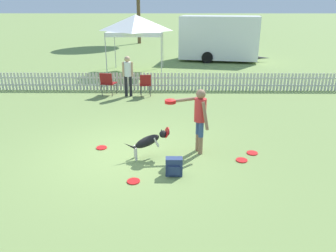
{
  "coord_description": "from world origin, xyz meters",
  "views": [
    {
      "loc": [
        1.05,
        -7.21,
        3.42
      ],
      "look_at": [
        0.97,
        -0.11,
        0.75
      ],
      "focal_mm": 35.0,
      "sensor_mm": 36.0,
      "label": 1
    }
  ],
  "objects_px": {
    "frisbee_near_dog": "(242,160)",
    "backpack_on_grass": "(174,167)",
    "frisbee_midfield": "(133,181)",
    "canopy_tent_main": "(136,25)",
    "spectator_standing": "(128,73)",
    "folding_chair_center": "(108,82)",
    "frisbee_far_scatter": "(102,148)",
    "equipment_trailer": "(219,38)",
    "leaping_dog": "(150,141)",
    "frisbee_near_handler": "(252,153)",
    "handler_person": "(198,114)",
    "folding_chair_blue_left": "(145,83)"
  },
  "relations": [
    {
      "from": "frisbee_near_dog",
      "to": "backpack_on_grass",
      "type": "relative_size",
      "value": 0.67
    },
    {
      "from": "frisbee_midfield",
      "to": "canopy_tent_main",
      "type": "relative_size",
      "value": 0.09
    },
    {
      "from": "spectator_standing",
      "to": "folding_chair_center",
      "type": "bearing_deg",
      "value": -15.19
    },
    {
      "from": "frisbee_near_dog",
      "to": "frisbee_far_scatter",
      "type": "bearing_deg",
      "value": 168.89
    },
    {
      "from": "canopy_tent_main",
      "to": "equipment_trailer",
      "type": "xyz_separation_m",
      "value": [
        4.79,
        3.82,
        -0.99
      ]
    },
    {
      "from": "leaping_dog",
      "to": "backpack_on_grass",
      "type": "xyz_separation_m",
      "value": [
        0.56,
        -0.84,
        -0.24
      ]
    },
    {
      "from": "frisbee_near_handler",
      "to": "frisbee_midfield",
      "type": "xyz_separation_m",
      "value": [
        -2.74,
        -1.38,
        0.0
      ]
    },
    {
      "from": "frisbee_near_dog",
      "to": "handler_person",
      "type": "bearing_deg",
      "value": 155.38
    },
    {
      "from": "canopy_tent_main",
      "to": "frisbee_near_handler",
      "type": "bearing_deg",
      "value": -69.26
    },
    {
      "from": "spectator_standing",
      "to": "backpack_on_grass",
      "type": "bearing_deg",
      "value": 98.59
    },
    {
      "from": "frisbee_far_scatter",
      "to": "equipment_trailer",
      "type": "distance_m",
      "value": 14.43
    },
    {
      "from": "handler_person",
      "to": "frisbee_near_dog",
      "type": "distance_m",
      "value": 1.48
    },
    {
      "from": "frisbee_near_handler",
      "to": "spectator_standing",
      "type": "distance_m",
      "value": 6.41
    },
    {
      "from": "handler_person",
      "to": "frisbee_near_handler",
      "type": "bearing_deg",
      "value": -107.74
    },
    {
      "from": "leaping_dog",
      "to": "backpack_on_grass",
      "type": "bearing_deg",
      "value": 18.88
    },
    {
      "from": "handler_person",
      "to": "frisbee_far_scatter",
      "type": "xyz_separation_m",
      "value": [
        -2.38,
        0.2,
        -0.98
      ]
    },
    {
      "from": "frisbee_far_scatter",
      "to": "folding_chair_blue_left",
      "type": "height_order",
      "value": "folding_chair_blue_left"
    },
    {
      "from": "frisbee_near_dog",
      "to": "equipment_trailer",
      "type": "xyz_separation_m",
      "value": [
        1.33,
        14.22,
        1.41
      ]
    },
    {
      "from": "frisbee_near_dog",
      "to": "frisbee_far_scatter",
      "type": "relative_size",
      "value": 1.0
    },
    {
      "from": "handler_person",
      "to": "frisbee_near_dog",
      "type": "height_order",
      "value": "handler_person"
    },
    {
      "from": "canopy_tent_main",
      "to": "equipment_trailer",
      "type": "height_order",
      "value": "canopy_tent_main"
    },
    {
      "from": "backpack_on_grass",
      "to": "frisbee_near_dog",
      "type": "bearing_deg",
      "value": 23.65
    },
    {
      "from": "folding_chair_blue_left",
      "to": "canopy_tent_main",
      "type": "height_order",
      "value": "canopy_tent_main"
    },
    {
      "from": "frisbee_midfield",
      "to": "folding_chair_center",
      "type": "bearing_deg",
      "value": 104.45
    },
    {
      "from": "backpack_on_grass",
      "to": "folding_chair_center",
      "type": "height_order",
      "value": "folding_chair_center"
    },
    {
      "from": "frisbee_near_dog",
      "to": "folding_chair_center",
      "type": "xyz_separation_m",
      "value": [
        -4.13,
        5.71,
        0.54
      ]
    },
    {
      "from": "frisbee_near_dog",
      "to": "folding_chair_blue_left",
      "type": "bearing_deg",
      "value": 115.31
    },
    {
      "from": "handler_person",
      "to": "spectator_standing",
      "type": "height_order",
      "value": "handler_person"
    },
    {
      "from": "spectator_standing",
      "to": "frisbee_near_dog",
      "type": "bearing_deg",
      "value": 113.78
    },
    {
      "from": "equipment_trailer",
      "to": "backpack_on_grass",
      "type": "bearing_deg",
      "value": -90.31
    },
    {
      "from": "handler_person",
      "to": "frisbee_near_handler",
      "type": "xyz_separation_m",
      "value": [
        1.35,
        -0.07,
        -0.98
      ]
    },
    {
      "from": "leaping_dog",
      "to": "equipment_trailer",
      "type": "bearing_deg",
      "value": 151.38
    },
    {
      "from": "leaping_dog",
      "to": "frisbee_near_dog",
      "type": "distance_m",
      "value": 2.18
    },
    {
      "from": "frisbee_near_dog",
      "to": "folding_chair_blue_left",
      "type": "height_order",
      "value": "folding_chair_blue_left"
    },
    {
      "from": "frisbee_midfield",
      "to": "handler_person",
      "type": "bearing_deg",
      "value": 46.02
    },
    {
      "from": "frisbee_far_scatter",
      "to": "frisbee_near_handler",
      "type": "bearing_deg",
      "value": -4.18
    },
    {
      "from": "frisbee_near_handler",
      "to": "spectator_standing",
      "type": "height_order",
      "value": "spectator_standing"
    },
    {
      "from": "backpack_on_grass",
      "to": "equipment_trailer",
      "type": "relative_size",
      "value": 0.07
    },
    {
      "from": "spectator_standing",
      "to": "folding_chair_blue_left",
      "type": "bearing_deg",
      "value": 173.26
    },
    {
      "from": "handler_person",
      "to": "spectator_standing",
      "type": "bearing_deg",
      "value": 9.39
    },
    {
      "from": "handler_person",
      "to": "backpack_on_grass",
      "type": "distance_m",
      "value": 1.51
    },
    {
      "from": "folding_chair_center",
      "to": "spectator_standing",
      "type": "bearing_deg",
      "value": -174.08
    },
    {
      "from": "frisbee_near_dog",
      "to": "spectator_standing",
      "type": "distance_m",
      "value": 6.56
    },
    {
      "from": "frisbee_near_dog",
      "to": "frisbee_midfield",
      "type": "height_order",
      "value": "same"
    },
    {
      "from": "folding_chair_center",
      "to": "canopy_tent_main",
      "type": "xyz_separation_m",
      "value": [
        0.67,
        4.7,
        1.86
      ]
    },
    {
      "from": "spectator_standing",
      "to": "equipment_trailer",
      "type": "distance_m",
      "value": 9.82
    },
    {
      "from": "folding_chair_center",
      "to": "canopy_tent_main",
      "type": "bearing_deg",
      "value": -83.88
    },
    {
      "from": "frisbee_far_scatter",
      "to": "spectator_standing",
      "type": "height_order",
      "value": "spectator_standing"
    },
    {
      "from": "frisbee_far_scatter",
      "to": "canopy_tent_main",
      "type": "distance_m",
      "value": 10.03
    },
    {
      "from": "folding_chair_blue_left",
      "to": "folding_chair_center",
      "type": "bearing_deg",
      "value": -13.84
    }
  ]
}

